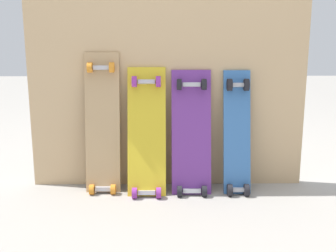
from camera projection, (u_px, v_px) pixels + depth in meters
ground_plane at (168, 187)px, 2.74m from camera, size 12.00×12.00×0.00m
plywood_wall_panel at (168, 49)px, 2.62m from camera, size 1.68×0.04×1.70m
skateboard_natural at (103, 129)px, 2.62m from camera, size 0.21×0.20×0.90m
skateboard_yellow at (147, 137)px, 2.60m from camera, size 0.23×0.27×0.81m
skateboard_purple at (191, 138)px, 2.61m from camera, size 0.24×0.24×0.79m
skateboard_blue at (237, 137)px, 2.62m from camera, size 0.16×0.24×0.79m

